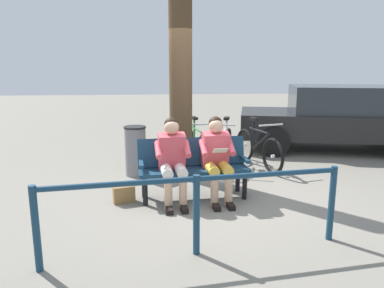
# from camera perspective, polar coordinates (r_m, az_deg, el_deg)

# --- Properties ---
(ground_plane) EXTENTS (40.00, 40.00, 0.00)m
(ground_plane) POSITION_cam_1_polar(r_m,az_deg,el_deg) (5.59, 3.09, -7.86)
(ground_plane) COLOR slate
(bench) EXTENTS (1.63, 0.60, 0.87)m
(bench) POSITION_cam_1_polar(r_m,az_deg,el_deg) (5.36, 0.16, -3.04)
(bench) COLOR navy
(bench) RESTS_ON ground
(person_reading) EXTENTS (0.51, 0.79, 1.20)m
(person_reading) POSITION_cam_1_polar(r_m,az_deg,el_deg) (5.23, 3.92, -1.66)
(person_reading) COLOR #D84C59
(person_reading) RESTS_ON ground
(person_companion) EXTENTS (0.51, 0.79, 1.20)m
(person_companion) POSITION_cam_1_polar(r_m,az_deg,el_deg) (5.11, -3.06, -1.96)
(person_companion) COLOR #D84C59
(person_companion) RESTS_ON ground
(handbag) EXTENTS (0.33, 0.22, 0.24)m
(handbag) POSITION_cam_1_polar(r_m,az_deg,el_deg) (5.32, -10.61, -7.74)
(handbag) COLOR olive
(handbag) RESTS_ON ground
(tree_trunk) EXTENTS (0.39, 0.39, 3.53)m
(tree_trunk) POSITION_cam_1_polar(r_m,az_deg,el_deg) (6.22, -1.79, 10.80)
(tree_trunk) COLOR #4C3823
(tree_trunk) RESTS_ON ground
(litter_bin) EXTENTS (0.39, 0.39, 0.88)m
(litter_bin) POSITION_cam_1_polar(r_m,az_deg,el_deg) (6.50, -8.83, -1.07)
(litter_bin) COLOR slate
(litter_bin) RESTS_ON ground
(bicycle_green) EXTENTS (0.60, 1.64, 0.94)m
(bicycle_green) POSITION_cam_1_polar(r_m,az_deg,el_deg) (7.07, 10.28, -0.73)
(bicycle_green) COLOR black
(bicycle_green) RESTS_ON ground
(bicycle_purple) EXTENTS (0.67, 1.61, 0.94)m
(bicycle_purple) POSITION_cam_1_polar(r_m,az_deg,el_deg) (7.04, 5.14, -0.63)
(bicycle_purple) COLOR black
(bicycle_purple) RESTS_ON ground
(bicycle_black) EXTENTS (0.49, 1.66, 0.94)m
(bicycle_black) POSITION_cam_1_polar(r_m,az_deg,el_deg) (7.06, 0.77, -0.55)
(bicycle_black) COLOR black
(bicycle_black) RESTS_ON ground
(railing_fence) EXTENTS (3.11, 0.42, 0.85)m
(railing_fence) POSITION_cam_1_polar(r_m,az_deg,el_deg) (3.70, 0.70, -8.71)
(railing_fence) COLOR navy
(railing_fence) RESTS_ON ground
(parked_car) EXTENTS (4.51, 2.79, 1.47)m
(parked_car) POSITION_cam_1_polar(r_m,az_deg,el_deg) (9.01, 21.72, 4.04)
(parked_car) COLOR black
(parked_car) RESTS_ON ground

